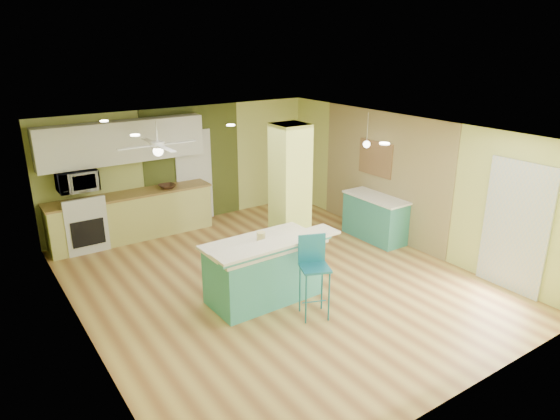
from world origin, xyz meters
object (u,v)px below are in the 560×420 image
object	(u,v)px
peninsula	(264,269)
side_counter	(375,217)
bar_stool	(313,263)
canister	(261,237)
fruit_bowl	(167,186)

from	to	relation	value
peninsula	side_counter	distance (m)	3.27
peninsula	bar_stool	distance (m)	0.89
bar_stool	canister	size ratio (longest dim) A/B	8.21
fruit_bowl	canister	bearing A→B (deg)	-88.27
peninsula	fruit_bowl	xyz separation A→B (m)	(-0.11, 3.51, 0.48)
side_counter	canister	bearing A→B (deg)	-166.35
fruit_bowl	canister	xyz separation A→B (m)	(0.10, -3.43, 0.03)
peninsula	bar_stool	xyz separation A→B (m)	(0.34, -0.76, 0.31)
canister	fruit_bowl	bearing A→B (deg)	91.73
peninsula	fruit_bowl	world-z (taller)	peninsula
peninsula	fruit_bowl	size ratio (longest dim) A/B	6.12
fruit_bowl	peninsula	bearing A→B (deg)	-88.26
side_counter	fruit_bowl	xyz separation A→B (m)	(-3.26, 2.66, 0.54)
side_counter	canister	distance (m)	3.30
peninsula	canister	distance (m)	0.52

